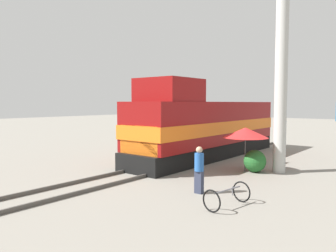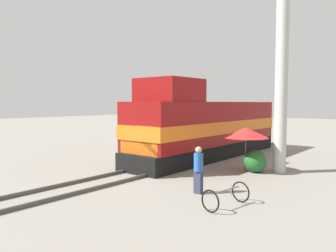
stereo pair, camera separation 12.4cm
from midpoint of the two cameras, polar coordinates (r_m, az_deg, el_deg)
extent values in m
plane|color=gray|center=(17.05, -0.60, -7.20)|extent=(120.00, 120.00, 0.00)
cube|color=#4C4742|center=(17.49, -2.43, -6.67)|extent=(0.08, 29.32, 0.15)
cube|color=#4C4742|center=(16.60, 1.33, -7.25)|extent=(0.08, 29.32, 0.15)
cube|color=black|center=(20.38, 6.96, -4.10)|extent=(2.58, 13.08, 0.90)
cube|color=maroon|center=(20.21, 7.00, 0.66)|extent=(2.81, 12.56, 2.49)
cube|color=orange|center=(20.22, 7.00, -0.04)|extent=(2.85, 12.69, 0.70)
cube|color=orange|center=(15.96, -3.19, -2.23)|extent=(2.39, 1.83, 1.37)
cube|color=maroon|center=(16.97, 0.04, 6.25)|extent=(2.64, 2.88, 1.18)
cylinder|color=#B2B2AD|center=(16.45, 18.95, 10.55)|extent=(0.58, 0.58, 10.50)
cylinder|color=#4C4C4C|center=(16.30, 13.08, -4.23)|extent=(0.05, 0.05, 2.02)
cone|color=red|center=(16.20, 13.13, -1.12)|extent=(2.17, 2.17, 0.49)
sphere|color=#236028|center=(16.32, 14.67, -5.93)|extent=(1.07, 1.07, 1.07)
cube|color=#2D3347|center=(12.25, 5.13, -9.71)|extent=(0.30, 0.20, 0.83)
cylinder|color=#2659A5|center=(12.09, 5.15, -6.28)|extent=(0.34, 0.34, 0.66)
sphere|color=tan|center=(12.02, 5.17, -4.16)|extent=(0.24, 0.24, 0.24)
torus|color=black|center=(11.44, 12.36, -11.11)|extent=(0.70, 0.16, 0.70)
torus|color=black|center=(10.26, 7.24, -12.83)|extent=(0.70, 0.16, 0.70)
cube|color=slate|center=(10.79, 9.96, -10.89)|extent=(0.24, 1.31, 0.04)
cylinder|color=slate|center=(11.02, 10.83, -11.03)|extent=(0.04, 0.04, 0.29)
camera|label=1|loc=(0.06, -90.24, -0.02)|focal=35.00mm
camera|label=2|loc=(0.06, 89.76, 0.02)|focal=35.00mm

